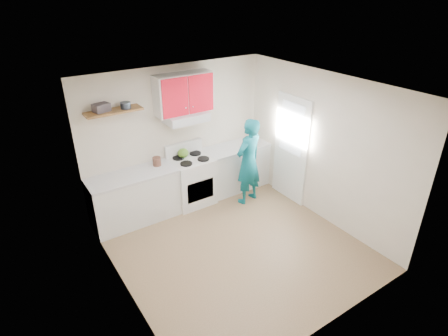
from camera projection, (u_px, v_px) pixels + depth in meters
floor at (235, 246)px, 6.01m from camera, size 3.80×3.80×0.00m
ceiling at (238, 88)px, 4.84m from camera, size 3.60×3.80×0.04m
back_wall at (177, 136)px, 6.83m from camera, size 3.60×0.04×2.60m
front_wall at (338, 243)px, 4.01m from camera, size 3.60×0.04×2.60m
left_wall at (117, 214)px, 4.53m from camera, size 0.04×3.80×2.60m
right_wall at (322, 148)px, 6.32m from camera, size 0.04×3.80×2.60m
door at (291, 149)px, 6.95m from camera, size 0.05×0.85×2.05m
door_glass at (292, 128)px, 6.74m from camera, size 0.01×0.55×0.95m
counter_left at (135, 198)px, 6.47m from camera, size 1.52×0.60×0.90m
counter_right at (236, 167)px, 7.56m from camera, size 1.32×0.60×0.90m
stove at (192, 181)px, 7.02m from camera, size 0.76×0.65×0.92m
range_hood at (186, 118)px, 6.54m from camera, size 0.76×0.44×0.15m
upper_cabinets at (184, 93)px, 6.39m from camera, size 1.02×0.33×0.70m
shelf at (114, 111)px, 5.82m from camera, size 0.90×0.30×0.04m
books at (101, 108)px, 5.72m from camera, size 0.28×0.23×0.13m
tin at (126, 105)px, 5.87m from camera, size 0.22×0.22×0.10m
kettle at (183, 153)px, 6.84m from camera, size 0.25×0.25×0.18m
crock at (157, 162)px, 6.54m from camera, size 0.18×0.18×0.18m
cutting_board at (223, 150)px, 7.21m from camera, size 0.32×0.25×0.02m
silicone_mat at (255, 142)px, 7.59m from camera, size 0.35×0.31×0.01m
person at (248, 162)px, 6.89m from camera, size 0.69×0.53×1.68m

